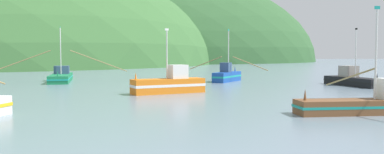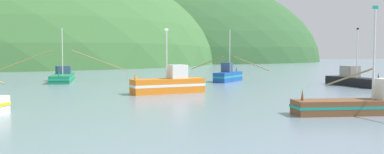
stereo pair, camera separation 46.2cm
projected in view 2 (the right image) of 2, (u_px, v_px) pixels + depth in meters
The scene contains 8 objects.
hill_mid_left at pixel (99, 61), 213.02m from camera, with size 185.31×148.25×56.52m, color #386633.
hill_far_right at pixel (130, 61), 215.40m from camera, with size 204.70×163.76×98.73m, color #2D562D.
hill_far_center at pixel (63, 62), 188.58m from camera, with size 121.64×97.31×63.25m, color #386633.
fishing_boat_green at pixel (63, 77), 53.35m from camera, with size 17.60×11.55×7.48m.
fishing_boat_brown at pixel (383, 103), 24.17m from camera, with size 11.20×15.33×6.65m.
fishing_boat_blue at pixel (228, 75), 52.94m from camera, with size 9.67×6.47×7.10m.
fishing_boat_orange at pixel (169, 84), 37.11m from camera, with size 7.28×4.38×6.13m.
fishing_boat_black at pixel (354, 80), 45.65m from camera, with size 3.61×8.67×6.73m.
Camera 2 is at (-0.78, -9.54, 3.68)m, focal length 36.56 mm.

